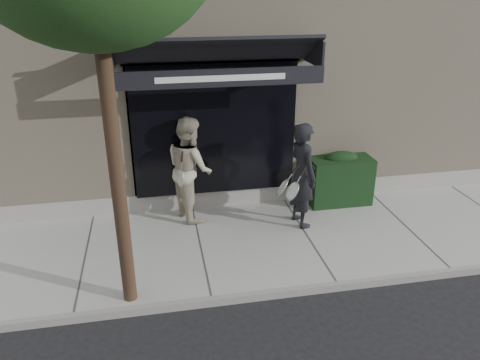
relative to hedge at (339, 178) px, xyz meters
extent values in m
plane|color=black|center=(-1.10, -1.25, -0.66)|extent=(80.00, 80.00, 0.00)
cube|color=gray|center=(-1.10, -1.25, -0.60)|extent=(20.00, 3.00, 0.12)
cube|color=gray|center=(-1.10, -2.80, -0.59)|extent=(20.00, 0.10, 0.14)
cube|color=#BEAC91|center=(-1.10, 3.75, 2.09)|extent=(14.00, 7.00, 5.50)
cube|color=gray|center=(-1.10, 0.45, -0.41)|extent=(14.02, 0.42, 0.50)
cube|color=black|center=(-2.60, 0.30, 1.14)|extent=(3.20, 0.30, 2.60)
cube|color=gray|center=(-4.20, 0.45, 1.14)|extent=(0.08, 0.40, 2.60)
cube|color=gray|center=(-1.00, 0.45, 1.14)|extent=(0.08, 0.40, 2.60)
cube|color=gray|center=(-2.60, 0.45, 2.48)|extent=(3.36, 0.40, 0.12)
cube|color=black|center=(-2.60, -0.25, 2.74)|extent=(3.60, 1.03, 0.55)
cube|color=black|center=(-2.60, -0.75, 2.35)|extent=(3.60, 0.05, 0.30)
cube|color=white|center=(-2.60, -0.78, 2.35)|extent=(2.20, 0.01, 0.10)
cube|color=black|center=(-4.38, -0.25, 2.66)|extent=(0.04, 1.00, 0.45)
cube|color=black|center=(-0.82, -0.25, 2.66)|extent=(0.04, 1.00, 0.45)
cube|color=black|center=(0.00, 0.00, -0.04)|extent=(1.30, 0.70, 1.00)
ellipsoid|color=black|center=(0.00, 0.00, 0.46)|extent=(0.71, 0.38, 0.27)
cylinder|color=black|center=(-4.30, -2.55, 1.74)|extent=(0.20, 0.20, 4.80)
imported|color=black|center=(-1.09, -0.78, 0.48)|extent=(0.63, 0.83, 2.04)
torus|color=silver|center=(-1.38, -1.13, 0.33)|extent=(0.24, 0.34, 0.27)
cylinder|color=silver|center=(-1.38, -1.13, 0.33)|extent=(0.20, 0.29, 0.24)
cylinder|color=silver|center=(-1.38, -1.13, 0.33)|extent=(0.17, 0.06, 0.11)
cylinder|color=black|center=(-1.38, -1.13, 0.33)|extent=(0.19, 0.07, 0.13)
torus|color=silver|center=(-1.55, -1.05, 0.39)|extent=(0.24, 0.34, 0.27)
cylinder|color=silver|center=(-1.55, -1.05, 0.39)|extent=(0.20, 0.30, 0.23)
cylinder|color=silver|center=(-1.55, -1.05, 0.39)|extent=(0.16, 0.05, 0.11)
cylinder|color=black|center=(-1.55, -1.05, 0.39)|extent=(0.19, 0.07, 0.13)
imported|color=#B3A98F|center=(-3.14, -0.05, 0.49)|extent=(1.05, 1.19, 2.05)
torus|color=silver|center=(-3.35, -0.42, 0.45)|extent=(0.14, 0.31, 0.30)
cylinder|color=silver|center=(-3.35, -0.42, 0.45)|extent=(0.11, 0.27, 0.27)
cylinder|color=silver|center=(-3.35, -0.42, 0.45)|extent=(0.18, 0.07, 0.04)
cylinder|color=black|center=(-3.35, -0.42, 0.45)|extent=(0.20, 0.09, 0.06)
camera|label=1|loc=(-3.76, -8.51, 3.89)|focal=35.00mm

